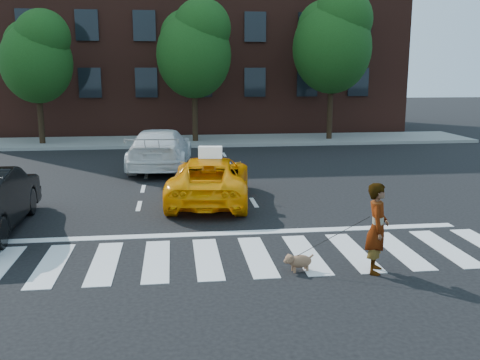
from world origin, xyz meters
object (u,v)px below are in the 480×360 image
object	(u,v)px
woman	(377,228)
tree_right	(333,38)
tree_mid	(194,46)
dog	(298,261)
tree_left	(37,54)
white_suv	(160,149)
taxi	(210,179)

from	to	relation	value
woman	tree_right	bearing A→B (deg)	8.70
tree_mid	dog	size ratio (longest dim) A/B	11.78
tree_left	white_suv	xyz separation A→B (m)	(5.86, -6.83, -3.68)
tree_mid	dog	xyz separation A→B (m)	(1.09, -17.89, -4.65)
tree_left	tree_mid	bearing A→B (deg)	-0.00
taxi	white_suv	world-z (taller)	white_suv
taxi	tree_right	bearing A→B (deg)	-112.43
tree_left	taxi	bearing A→B (deg)	-58.98
tree_right	dog	bearing A→B (deg)	-108.28
tree_left	woman	distance (m)	20.99
taxi	woman	bearing A→B (deg)	122.14
tree_right	woman	xyz separation A→B (m)	(-4.49, -18.10, -4.42)
taxi	woman	size ratio (longest dim) A/B	2.74
white_suv	dog	bearing A→B (deg)	109.28
white_suv	woman	xyz separation A→B (m)	(4.15, -11.27, 0.09)
taxi	white_suv	xyz separation A→B (m)	(-1.51, 5.42, 0.11)
dog	taxi	bearing A→B (deg)	92.21
tree_right	dog	xyz separation A→B (m)	(-5.91, -17.89, -5.06)
tree_right	white_suv	bearing A→B (deg)	-141.70
tree_right	taxi	distance (m)	14.91
tree_left	tree_right	bearing A→B (deg)	-0.00
tree_right	white_suv	world-z (taller)	tree_right
tree_left	woman	bearing A→B (deg)	-61.05
taxi	dog	size ratio (longest dim) A/B	7.66
tree_mid	taxi	bearing A→B (deg)	-90.65
tree_right	tree_mid	bearing A→B (deg)	180.00
tree_left	tree_mid	size ratio (longest dim) A/B	0.92
tree_right	taxi	size ratio (longest dim) A/B	1.67
tree_left	tree_mid	xyz separation A→B (m)	(7.50, -0.00, 0.41)
dog	white_suv	bearing A→B (deg)	93.82
tree_right	white_suv	distance (m)	11.90
tree_mid	tree_right	xyz separation A→B (m)	(7.00, -0.00, 0.41)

